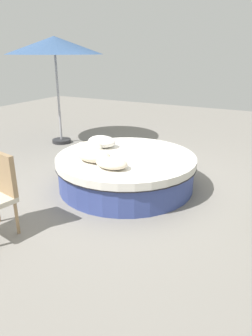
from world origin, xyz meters
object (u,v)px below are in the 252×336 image
object	(u,v)px
throw_pillow_1	(88,148)
patio_umbrella	(54,46)
throw_pillow_3	(112,163)
round_bed	(126,171)
throw_pillow_0	(102,141)
throw_pillow_2	(94,156)

from	to	relation	value
throw_pillow_1	patio_umbrella	size ratio (longest dim) A/B	0.21
throw_pillow_1	throw_pillow_3	xyz separation A→B (m)	(0.66, -0.39, -0.02)
throw_pillow_1	throw_pillow_3	size ratio (longest dim) A/B	1.02
round_bed	patio_umbrella	bearing A→B (deg)	149.23
throw_pillow_0	throw_pillow_3	bearing A→B (deg)	-50.27
throw_pillow_2	patio_umbrella	world-z (taller)	patio_umbrella
throw_pillow_0	throw_pillow_1	bearing A→B (deg)	-88.28
round_bed	throw_pillow_3	distance (m)	0.67
throw_pillow_0	throw_pillow_3	size ratio (longest dim) A/B	1.04
throw_pillow_0	throw_pillow_2	size ratio (longest dim) A/B	0.90
patio_umbrella	throw_pillow_3	bearing A→B (deg)	-38.53
throw_pillow_3	patio_umbrella	world-z (taller)	patio_umbrella
throw_pillow_2	throw_pillow_1	bearing A→B (deg)	135.93
throw_pillow_1	patio_umbrella	bearing A→B (deg)	139.13
throw_pillow_2	patio_umbrella	size ratio (longest dim) A/B	0.23
throw_pillow_2	throw_pillow_3	xyz separation A→B (m)	(0.37, -0.11, -0.02)
throw_pillow_1	throw_pillow_2	distance (m)	0.40
throw_pillow_3	throw_pillow_1	bearing A→B (deg)	149.57
throw_pillow_2	patio_umbrella	bearing A→B (deg)	138.71
round_bed	throw_pillow_3	world-z (taller)	throw_pillow_3
patio_umbrella	throw_pillow_2	bearing A→B (deg)	-41.29
throw_pillow_3	patio_umbrella	size ratio (longest dim) A/B	0.20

